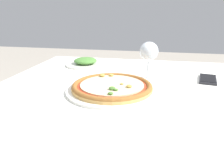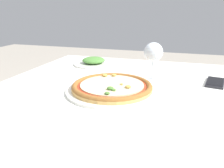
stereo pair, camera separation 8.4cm
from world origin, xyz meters
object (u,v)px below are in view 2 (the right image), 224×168
object	(u,v)px
pizza_plate	(112,87)
cell_phone	(215,82)
wine_glass_far_left	(153,53)
side_plate	(94,62)
dining_table	(148,111)
fork	(59,76)

from	to	relation	value
pizza_plate	cell_phone	world-z (taller)	pizza_plate
wine_glass_far_left	side_plate	world-z (taller)	wine_glass_far_left
dining_table	wine_glass_far_left	xyz separation A→B (m)	(-0.01, 0.16, 0.20)
side_plate	dining_table	bearing A→B (deg)	-42.86
dining_table	wine_glass_far_left	bearing A→B (deg)	94.37
dining_table	cell_phone	bearing A→B (deg)	35.71
wine_glass_far_left	dining_table	bearing A→B (deg)	-85.63
fork	wine_glass_far_left	bearing A→B (deg)	11.12
wine_glass_far_left	cell_phone	world-z (taller)	wine_glass_far_left
cell_phone	pizza_plate	bearing A→B (deg)	-150.75
dining_table	pizza_plate	xyz separation A→B (m)	(-0.14, -0.04, 0.10)
cell_phone	side_plate	xyz separation A→B (m)	(-0.62, 0.16, 0.01)
fork	side_plate	world-z (taller)	side_plate
pizza_plate	cell_phone	bearing A→B (deg)	29.25
dining_table	side_plate	distance (m)	0.51
cell_phone	side_plate	bearing A→B (deg)	165.73
wine_glass_far_left	cell_phone	size ratio (longest dim) A/B	1.09
dining_table	fork	xyz separation A→B (m)	(-0.44, 0.07, 0.09)
dining_table	fork	distance (m)	0.45
cell_phone	side_plate	size ratio (longest dim) A/B	0.70
cell_phone	wine_glass_far_left	bearing A→B (deg)	-174.48
side_plate	pizza_plate	bearing A→B (deg)	-58.93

